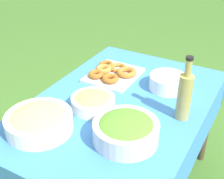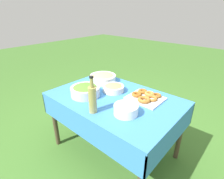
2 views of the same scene
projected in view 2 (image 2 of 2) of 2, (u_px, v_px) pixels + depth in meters
ground_plane at (114, 150)px, 2.05m from camera, size 14.00×14.00×0.00m
picnic_table at (114, 105)px, 1.79m from camera, size 1.29×0.87×0.70m
salad_bowl at (85, 90)px, 1.77m from camera, size 0.29×0.29×0.11m
pasta_bowl at (103, 78)px, 2.11m from camera, size 0.31×0.31×0.10m
donut_platter at (146, 97)px, 1.71m from camera, size 0.33×0.31×0.05m
plate_stack at (126, 110)px, 1.46m from camera, size 0.21×0.21×0.08m
olive_oil_bottle at (92, 99)px, 1.45m from camera, size 0.07×0.07×0.33m
fruit_bowl at (113, 88)px, 1.87m from camera, size 0.23×0.23×0.08m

